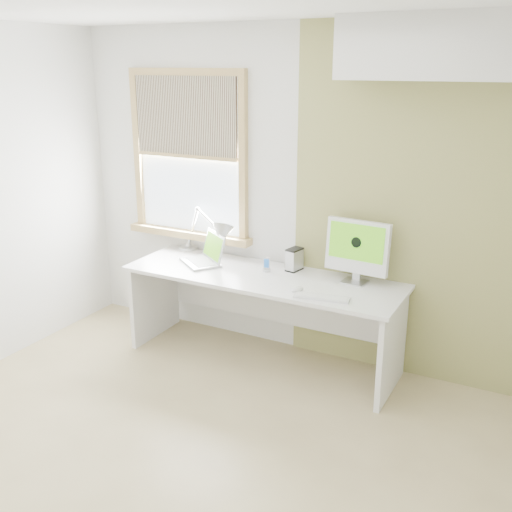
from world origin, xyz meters
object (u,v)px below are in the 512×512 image
Objects in this scene: desk at (266,296)px; external_drive at (294,259)px; laptop at (206,256)px; desk_lamp at (215,235)px; imac at (357,248)px.

desk is 12.22× the size of external_drive.
laptop is 2.48× the size of external_drive.
desk is 3.29× the size of desk_lamp.
external_drive is at bearing 176.90° from imac.
imac is at bearing -3.10° from external_drive.
laptop reaches higher than desk.
desk_lamp is 0.71m from external_drive.
laptop reaches higher than external_drive.
laptop is 1.26m from imac.
desk is 0.84m from imac.
desk is 4.92× the size of laptop.
desk is 0.37m from external_drive.
desk is at bearing -0.14° from laptop.
external_drive is 0.37× the size of imac.
imac is (0.52, -0.03, 0.18)m from external_drive.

